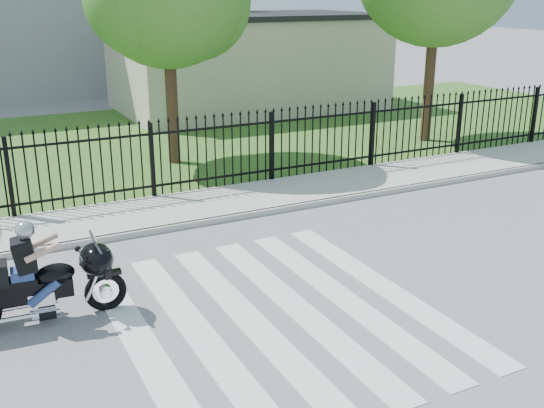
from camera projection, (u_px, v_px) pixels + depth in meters
name	position (u px, v px, depth m)	size (l,w,h in m)	color
ground	(274.00, 313.00, 9.48)	(120.00, 120.00, 0.00)	slate
crosswalk	(274.00, 313.00, 9.48)	(5.00, 5.50, 0.01)	silver
sidewalk	(168.00, 211.00, 13.68)	(40.00, 2.00, 0.12)	#ADAAA3
curb	(184.00, 226.00, 12.84)	(40.00, 0.12, 0.12)	#ADAAA3
grass_strip	(97.00, 146.00, 19.61)	(40.00, 12.00, 0.02)	#27511C
iron_fence	(152.00, 162.00, 14.26)	(26.00, 0.04, 1.80)	black
building_low	(248.00, 64.00, 25.44)	(10.00, 6.00, 3.50)	beige
building_low_roof	(247.00, 16.00, 24.84)	(10.20, 6.20, 0.20)	black
motorcycle_rider	(35.00, 280.00, 9.05)	(2.41, 0.84, 1.60)	black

